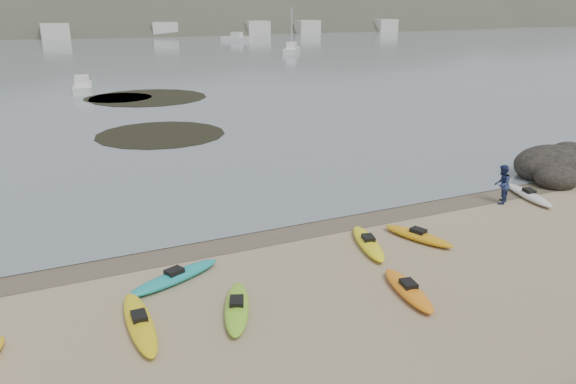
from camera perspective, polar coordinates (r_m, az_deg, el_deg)
ground at (r=22.64m, az=0.00°, el=-3.60°), size 600.00×600.00×0.00m
wet_sand at (r=22.39m, az=0.33°, el=-3.85°), size 60.00×60.00×0.00m
water at (r=319.20m, az=-24.67°, el=15.32°), size 1200.00×1200.00×0.00m
kayaks at (r=18.74m, az=1.97°, el=-7.95°), size 24.54×8.29×0.34m
person_east at (r=26.84m, az=20.90°, el=0.73°), size 1.10×1.05×1.79m
rock_cluster at (r=32.58m, az=25.97°, el=1.91°), size 5.53×4.11×2.00m
kelp_mats at (r=51.24m, az=-14.26°, el=8.37°), size 12.68×26.68×0.04m
moored_boats at (r=108.30m, az=-22.08°, el=12.95°), size 95.43×82.42×1.33m
far_hills at (r=219.72m, az=-12.75°, el=11.62°), size 550.00×135.00×80.00m
far_town at (r=164.78m, az=-20.86°, el=15.03°), size 199.00×5.00×4.00m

